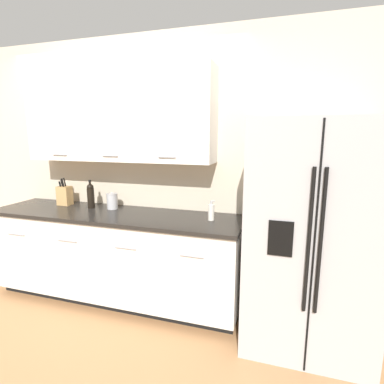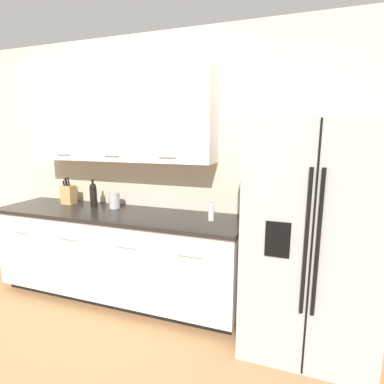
{
  "view_description": "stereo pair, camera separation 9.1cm",
  "coord_description": "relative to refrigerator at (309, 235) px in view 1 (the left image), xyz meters",
  "views": [
    {
      "loc": [
        1.63,
        -1.56,
        1.65
      ],
      "look_at": [
        0.86,
        0.9,
        1.15
      ],
      "focal_mm": 28.0,
      "sensor_mm": 36.0,
      "label": 1
    },
    {
      "loc": [
        1.72,
        -1.53,
        1.65
      ],
      "look_at": [
        0.86,
        0.9,
        1.15
      ],
      "focal_mm": 28.0,
      "sensor_mm": 36.0,
      "label": 2
    }
  ],
  "objects": [
    {
      "name": "wall_back",
      "position": [
        -1.82,
        0.38,
        0.57
      ],
      "size": [
        10.0,
        0.39,
        2.6
      ],
      "color": "beige",
      "rests_on": "ground_plane"
    },
    {
      "name": "soap_dispenser",
      "position": [
        -0.81,
        0.12,
        0.09
      ],
      "size": [
        0.06,
        0.05,
        0.18
      ],
      "color": "silver",
      "rests_on": "counter_unit"
    },
    {
      "name": "steel_canister",
      "position": [
        -1.87,
        0.22,
        0.1
      ],
      "size": [
        0.11,
        0.11,
        0.18
      ],
      "color": "#B7B7BA",
      "rests_on": "counter_unit"
    },
    {
      "name": "refrigerator",
      "position": [
        0.0,
        0.0,
        0.0
      ],
      "size": [
        0.93,
        0.82,
        1.76
      ],
      "color": "#B2B2B5",
      "rests_on": "ground_plane"
    },
    {
      "name": "knife_block",
      "position": [
        -2.45,
        0.22,
        0.12
      ],
      "size": [
        0.14,
        0.11,
        0.29
      ],
      "color": "tan",
      "rests_on": "counter_unit"
    },
    {
      "name": "wine_bottle",
      "position": [
        -2.1,
        0.19,
        0.15
      ],
      "size": [
        0.07,
        0.07,
        0.29
      ],
      "color": "black",
      "rests_on": "counter_unit"
    },
    {
      "name": "ground_plane",
      "position": [
        -1.84,
        -0.82,
        -0.88
      ],
      "size": [
        14.0,
        14.0,
        0.0
      ],
      "primitive_type": "plane",
      "color": "#B27F51"
    },
    {
      "name": "counter_unit",
      "position": [
        -1.77,
        0.09,
        -0.42
      ],
      "size": [
        2.52,
        0.64,
        0.9
      ],
      "color": "black",
      "rests_on": "ground_plane"
    }
  ]
}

